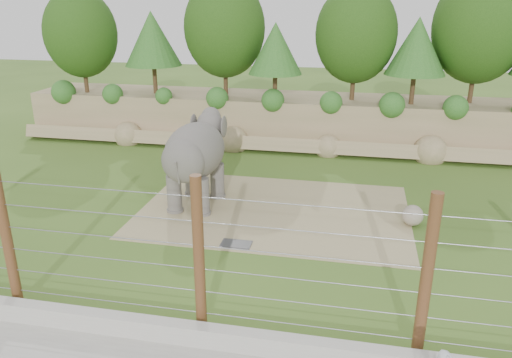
# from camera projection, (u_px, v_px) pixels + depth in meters

# --- Properties ---
(ground) EXTENTS (90.00, 90.00, 0.00)m
(ground) POSITION_uv_depth(u_px,v_px,m) (244.00, 245.00, 16.27)
(ground) COLOR #406022
(ground) RESTS_ON ground
(back_embankment) EXTENTS (30.00, 5.52, 8.77)m
(back_embankment) POSITION_uv_depth(u_px,v_px,m) (307.00, 71.00, 26.47)
(back_embankment) COLOR #897D54
(back_embankment) RESTS_ON ground
(dirt_patch) EXTENTS (10.00, 7.00, 0.02)m
(dirt_patch) POSITION_uv_depth(u_px,v_px,m) (274.00, 210.00, 18.93)
(dirt_patch) COLOR tan
(dirt_patch) RESTS_ON ground
(drain_grate) EXTENTS (1.00, 0.60, 0.03)m
(drain_grate) POSITION_uv_depth(u_px,v_px,m) (236.00, 244.00, 16.30)
(drain_grate) COLOR #262628
(drain_grate) RESTS_ON dirt_patch
(elephant) EXTENTS (1.99, 4.25, 3.37)m
(elephant) POSITION_uv_depth(u_px,v_px,m) (196.00, 163.00, 18.96)
(elephant) COLOR #605A55
(elephant) RESTS_ON ground
(stone_ball) EXTENTS (0.74, 0.74, 0.74)m
(stone_ball) POSITION_uv_depth(u_px,v_px,m) (413.00, 215.00, 17.57)
(stone_ball) COLOR gray
(stone_ball) RESTS_ON dirt_patch
(retaining_wall) EXTENTS (26.00, 0.35, 0.50)m
(retaining_wall) POSITION_uv_depth(u_px,v_px,m) (195.00, 334.00, 11.58)
(retaining_wall) COLOR #B1ADA4
(retaining_wall) RESTS_ON ground
(barrier_fence) EXTENTS (20.26, 0.26, 4.00)m
(barrier_fence) POSITION_uv_depth(u_px,v_px,m) (199.00, 257.00, 11.44)
(barrier_fence) COLOR #50331B
(barrier_fence) RESTS_ON ground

